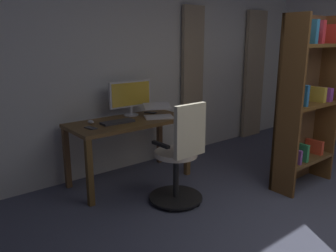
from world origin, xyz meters
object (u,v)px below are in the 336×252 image
(office_chair, at_px, (180,158))
(cell_phone_face_up, at_px, (91,128))
(computer_mouse, at_px, (91,122))
(computer_monitor, at_px, (131,95))
(desk, at_px, (129,129))
(laptop, at_px, (158,113))
(bookshelf, at_px, (305,102))
(cell_phone_by_monitor, at_px, (150,112))
(floor_lamp, at_px, (297,49))
(computer_keyboard, at_px, (118,122))

(office_chair, relative_size, cell_phone_face_up, 7.39)
(computer_mouse, bearing_deg, computer_monitor, -173.11)
(desk, distance_m, cell_phone_face_up, 0.53)
(computer_mouse, bearing_deg, laptop, 164.58)
(computer_monitor, bearing_deg, laptop, 125.29)
(office_chair, distance_m, cell_phone_face_up, 0.99)
(desk, bearing_deg, bookshelf, 139.08)
(office_chair, distance_m, computer_monitor, 1.14)
(office_chair, relative_size, computer_mouse, 10.65)
(desk, distance_m, computer_monitor, 0.44)
(cell_phone_by_monitor, height_order, bookshelf, bookshelf)
(computer_mouse, bearing_deg, desk, 161.66)
(laptop, xyz_separation_m, bookshelf, (-1.13, 1.22, 0.18))
(cell_phone_face_up, xyz_separation_m, floor_lamp, (-2.62, 0.72, 0.77))
(computer_mouse, distance_m, bookshelf, 2.40)
(desk, distance_m, computer_keyboard, 0.21)
(bookshelf, bearing_deg, computer_monitor, -48.43)
(laptop, bearing_deg, cell_phone_by_monitor, -78.69)
(desk, height_order, floor_lamp, floor_lamp)
(cell_phone_by_monitor, bearing_deg, computer_keyboard, -1.33)
(computer_monitor, xyz_separation_m, cell_phone_by_monitor, (-0.27, 0.03, -0.24))
(cell_phone_by_monitor, bearing_deg, desk, 1.60)
(computer_monitor, xyz_separation_m, laptop, (-0.20, 0.28, -0.20))
(office_chair, bearing_deg, bookshelf, -20.24)
(cell_phone_by_monitor, xyz_separation_m, bookshelf, (-1.06, 1.47, 0.23))
(computer_mouse, height_order, bookshelf, bookshelf)
(cell_phone_face_up, bearing_deg, floor_lamp, 152.15)
(computer_keyboard, height_order, cell_phone_face_up, computer_keyboard)
(laptop, distance_m, floor_lamp, 2.02)
(laptop, xyz_separation_m, cell_phone_by_monitor, (-0.07, -0.25, -0.05))
(computer_monitor, bearing_deg, bookshelf, 131.57)
(office_chair, bearing_deg, floor_lamp, -0.47)
(desk, distance_m, bookshelf, 2.01)
(computer_keyboard, bearing_deg, desk, -169.12)
(cell_phone_face_up, height_order, bookshelf, bookshelf)
(computer_monitor, height_order, bookshelf, bookshelf)
(laptop, relative_size, computer_mouse, 4.30)
(cell_phone_by_monitor, bearing_deg, floor_lamp, 130.04)
(floor_lamp, bearing_deg, cell_phone_face_up, -15.39)
(cell_phone_by_monitor, bearing_deg, office_chair, 50.34)
(cell_phone_by_monitor, height_order, floor_lamp, floor_lamp)
(bookshelf, bearing_deg, floor_lamp, -139.87)
(computer_mouse, bearing_deg, computer_keyboard, 145.24)
(computer_mouse, relative_size, cell_phone_face_up, 0.69)
(desk, relative_size, laptop, 3.25)
(office_chair, relative_size, laptop, 2.47)
(office_chair, xyz_separation_m, computer_mouse, (0.50, -0.95, 0.27))
(computer_keyboard, bearing_deg, office_chair, 107.92)
(bookshelf, bearing_deg, computer_keyboard, -37.22)
(laptop, height_order, cell_phone_face_up, laptop)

